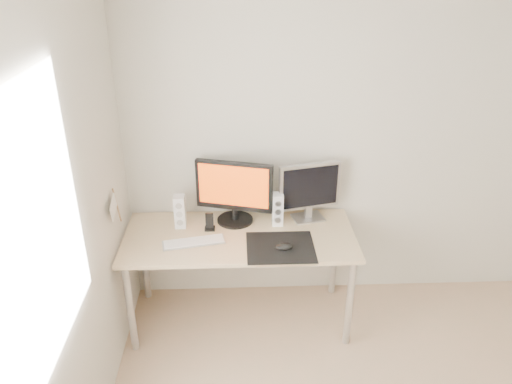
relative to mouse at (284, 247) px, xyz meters
name	(u,v)px	position (x,y,z in m)	size (l,w,h in m)	color
wall_back	(367,144)	(0.64, 0.57, 0.50)	(3.50, 3.50, 0.00)	silver
wall_left	(32,308)	(-1.11, -1.18, 0.50)	(3.50, 3.50, 0.00)	silver
window_pane	(22,255)	(-1.10, -1.18, 0.75)	(1.30, 1.30, 0.00)	white
mousepad	(281,247)	(-0.02, 0.03, -0.02)	(0.45, 0.40, 0.00)	black
mouse	(284,247)	(0.00, 0.00, 0.00)	(0.11, 0.07, 0.04)	black
desk	(240,244)	(-0.29, 0.20, -0.10)	(1.60, 0.70, 0.73)	#D1B587
main_monitor	(234,190)	(-0.32, 0.39, 0.23)	(0.54, 0.32, 0.47)	black
second_monitor	(309,189)	(0.21, 0.41, 0.22)	(0.45, 0.21, 0.43)	#ABABAD
speaker_left	(180,212)	(-0.71, 0.33, 0.10)	(0.08, 0.09, 0.24)	white
speaker_right	(278,209)	(-0.02, 0.34, 0.10)	(0.08, 0.09, 0.24)	white
keyboard	(194,242)	(-0.60, 0.11, -0.02)	(0.44, 0.20, 0.02)	#B1B1B4
phone_dock	(210,225)	(-0.50, 0.28, 0.02)	(0.07, 0.06, 0.13)	black
pennant	(115,206)	(-1.08, 0.06, 0.29)	(0.01, 0.23, 0.29)	#A57F54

